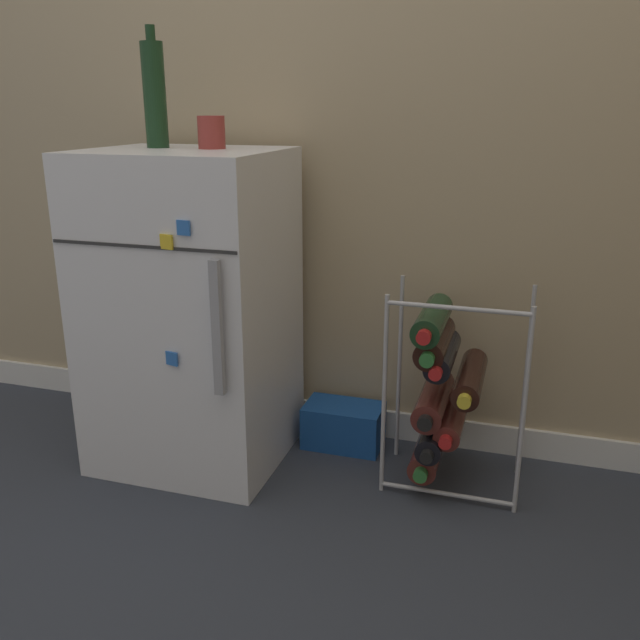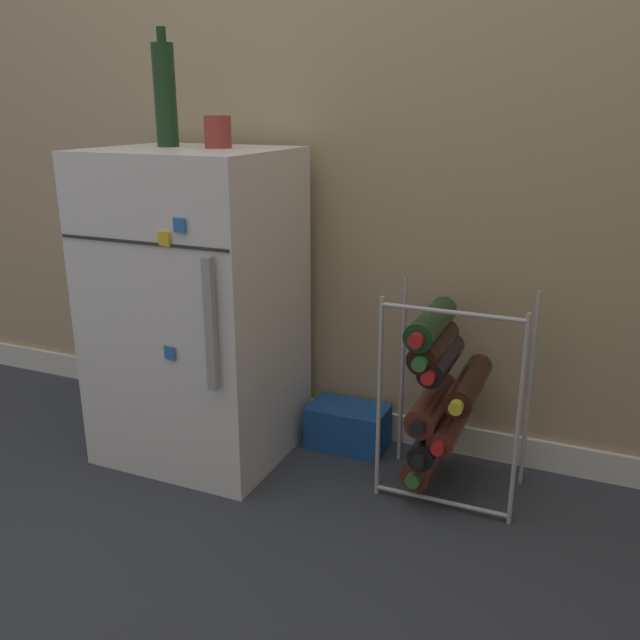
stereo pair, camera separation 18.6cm
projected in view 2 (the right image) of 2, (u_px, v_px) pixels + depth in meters
The scene contains 7 objects.
ground_plane at pixel (323, 530), 1.69m from camera, with size 14.00×14.00×0.00m, color #333842.
wall_back at pixel (406, 17), 1.81m from camera, with size 6.78×0.07×2.50m.
mini_fridge at pixel (197, 307), 1.97m from camera, with size 0.52×0.49×0.90m.
wine_rack at pixel (440, 393), 1.81m from camera, with size 0.37×0.33×0.56m.
soda_box at pixel (348, 426), 2.09m from camera, with size 0.24×0.14×0.13m.
fridge_top_cup at pixel (218, 132), 1.84m from camera, with size 0.07×0.07×0.09m.
fridge_top_bottle at pixel (165, 94), 1.87m from camera, with size 0.06×0.06×0.31m.
Camera 2 is at (0.57, -1.34, 1.02)m, focal length 38.00 mm.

